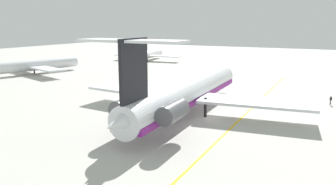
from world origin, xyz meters
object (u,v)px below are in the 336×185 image
Objects in this scene: airliner_mid_right at (36,65)px; airliner_far_right at (148,55)px; main_jetliner at (186,93)px; ground_crew_starboard at (331,99)px.

airliner_far_right is at bearing 1.19° from airliner_mid_right.
airliner_mid_right is 1.03× the size of airliner_far_right.
airliner_mid_right reaches higher than airliner_far_right.
airliner_far_right is (66.85, 46.87, -1.13)m from main_jetliner.
main_jetliner is 26.38× the size of ground_crew_starboard.
main_jetliner is 28.29m from ground_crew_starboard.
airliner_mid_right is 16.88× the size of ground_crew_starboard.
airliner_mid_right is 80.68m from ground_crew_starboard.
airliner_far_right is at bearing 70.19° from ground_crew_starboard.
airliner_far_right is at bearing 33.81° from main_jetliner.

